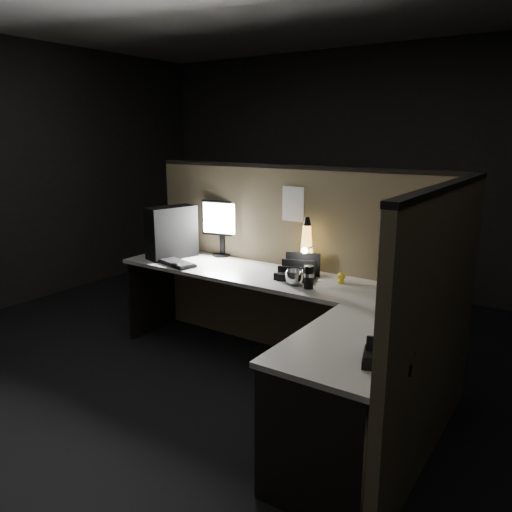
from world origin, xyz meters
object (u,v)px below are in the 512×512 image
Objects in this scene: keyboard at (173,262)px; lava_lamp at (306,250)px; desk_phone at (388,353)px; pc_tower at (171,232)px; monitor at (222,223)px.

lava_lamp is at bearing 32.46° from keyboard.
desk_phone reaches higher than keyboard.
lava_lamp is at bearing 25.11° from pc_tower.
monitor is 2.31m from desk_phone.
keyboard is 2.24m from desk_phone.
desk_phone is at bearing -6.32° from keyboard.
pc_tower is 0.30m from keyboard.
desk_phone is (2.24, -0.95, -0.17)m from pc_tower.
pc_tower reaches higher than lava_lamp.
lava_lamp is at bearing -18.60° from monitor.
lava_lamp reaches higher than desk_phone.
pc_tower reaches higher than keyboard.
monitor is at bearing 129.90° from desk_phone.
lava_lamp is (1.20, 0.19, -0.04)m from pc_tower.
monitor is at bearing 59.50° from pc_tower.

